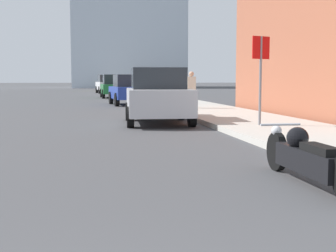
# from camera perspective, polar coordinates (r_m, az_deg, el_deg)

# --- Properties ---
(sidewalk) EXTENTS (3.18, 240.00, 0.15)m
(sidewalk) POSITION_cam_1_polar(r_m,az_deg,el_deg) (41.38, -2.91, 3.88)
(sidewalk) COLOR #B2ADA3
(sidewalk) RESTS_ON ground_plane
(motorcycle) EXTENTS (0.62, 2.56, 0.74)m
(motorcycle) POSITION_cam_1_polar(r_m,az_deg,el_deg) (6.41, 16.48, -3.67)
(motorcycle) COLOR black
(motorcycle) RESTS_ON ground_plane
(parked_car_silver) EXTENTS (2.18, 3.96, 1.73)m
(parked_car_silver) POSITION_cam_1_polar(r_m,az_deg,el_deg) (14.63, -1.24, 3.64)
(parked_car_silver) COLOR #BCBCC1
(parked_car_silver) RESTS_ON ground_plane
(parked_car_blue) EXTENTS (2.07, 3.94, 1.64)m
(parked_car_blue) POSITION_cam_1_polar(r_m,az_deg,el_deg) (25.55, -4.80, 4.43)
(parked_car_blue) COLOR #1E3899
(parked_car_blue) RESTS_ON ground_plane
(parked_car_green) EXTENTS (1.99, 4.20, 1.75)m
(parked_car_green) POSITION_cam_1_polar(r_m,az_deg,el_deg) (35.55, -6.62, 4.83)
(parked_car_green) COLOR #1E6B33
(parked_car_green) RESTS_ON ground_plane
(parked_car_white) EXTENTS (2.26, 4.10, 1.85)m
(parked_car_white) POSITION_cam_1_polar(r_m,az_deg,el_deg) (47.83, -7.45, 5.09)
(parked_car_white) COLOR silver
(parked_car_white) RESTS_ON ground_plane
(parked_car_yellow) EXTENTS (1.91, 4.17, 1.60)m
(parked_car_yellow) POSITION_cam_1_polar(r_m,az_deg,el_deg) (58.08, -7.70, 5.07)
(parked_car_yellow) COLOR gold
(parked_car_yellow) RESTS_ON ground_plane
(stop_sign) EXTENTS (0.57, 0.26, 2.37)m
(stop_sign) POSITION_cam_1_polar(r_m,az_deg,el_deg) (12.84, 11.23, 7.31)
(stop_sign) COLOR slate
(stop_sign) RESTS_ON sidewalk
(pedestrian) EXTENTS (0.36, 0.22, 1.57)m
(pedestrian) POSITION_cam_1_polar(r_m,az_deg,el_deg) (20.22, 2.86, 4.46)
(pedestrian) COLOR brown
(pedestrian) RESTS_ON sidewalk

